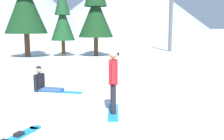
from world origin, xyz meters
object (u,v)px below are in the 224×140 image
(snowboarder_midground, at_px, (113,80))
(pine_tree_broad, at_px, (96,9))
(snowboarder_background, at_px, (44,83))
(pine_tree_short, at_px, (63,17))
(loose_snowboard_far_spare, at_px, (11,140))

(snowboarder_midground, xyz_separation_m, pine_tree_broad, (3.67, 14.31, 2.91))
(snowboarder_background, height_order, pine_tree_short, pine_tree_short)
(snowboarder_midground, relative_size, pine_tree_short, 0.30)
(pine_tree_broad, bearing_deg, snowboarder_midground, -104.39)
(snowboarder_midground, relative_size, pine_tree_broad, 0.25)
(pine_tree_short, height_order, pine_tree_broad, pine_tree_broad)
(snowboarder_midground, bearing_deg, snowboarder_background, 115.92)
(pine_tree_broad, bearing_deg, pine_tree_short, 161.27)
(snowboarder_background, relative_size, pine_tree_broad, 0.24)
(snowboarder_midground, distance_m, snowboarder_background, 3.58)
(snowboarder_midground, distance_m, pine_tree_short, 15.38)
(loose_snowboard_far_spare, relative_size, pine_tree_short, 0.25)
(loose_snowboard_far_spare, bearing_deg, pine_tree_broad, 67.73)
(snowboarder_midground, bearing_deg, loose_snowboard_far_spare, -158.87)
(snowboarder_midground, height_order, loose_snowboard_far_spare, snowboarder_midground)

